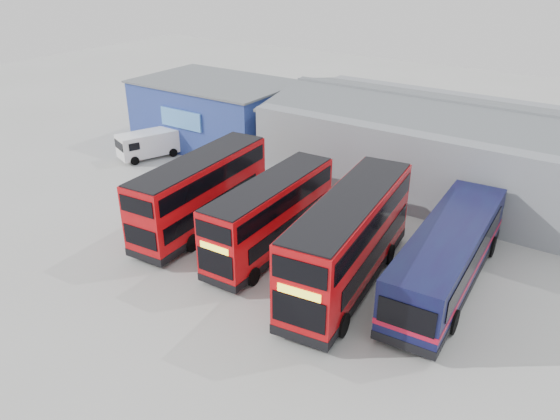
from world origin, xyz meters
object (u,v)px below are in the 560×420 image
object	(u,v)px
office_block	(216,112)
double_decker_right	(349,242)
double_decker_centre	(271,217)
maintenance_shed	(501,158)
single_decker_blue	(447,258)
double_decker_left	(201,194)
panel_van	(148,143)

from	to	relation	value
office_block	double_decker_right	xyz separation A→B (m)	(18.78, -12.67, -0.28)
double_decker_centre	double_decker_right	distance (m)	4.96
maintenance_shed	single_decker_blue	bearing A→B (deg)	-86.34
maintenance_shed	double_decker_left	distance (m)	19.16
double_decker_left	double_decker_centre	distance (m)	4.80
office_block	maintenance_shed	xyz separation A→B (m)	(22.00, 2.01, 0.02)
double_decker_centre	double_decker_right	xyz separation A→B (m)	(4.91, -0.59, 0.30)
single_decker_blue	panel_van	bearing A→B (deg)	-13.39
maintenance_shed	panel_van	xyz separation A→B (m)	(-24.08, -7.70, -1.48)
panel_van	double_decker_left	bearing A→B (deg)	-8.72
maintenance_shed	double_decker_right	size ratio (longest dim) A/B	2.73
office_block	double_decker_right	size ratio (longest dim) A/B	1.10
maintenance_shed	double_decker_left	world-z (taller)	maintenance_shed
double_decker_right	panel_van	bearing A→B (deg)	154.85
office_block	double_decker_right	world-z (taller)	office_block
double_decker_left	single_decker_blue	size ratio (longest dim) A/B	0.86
single_decker_blue	double_decker_right	bearing A→B (deg)	28.29
double_decker_left	maintenance_shed	bearing A→B (deg)	-136.51
maintenance_shed	panel_van	world-z (taller)	maintenance_shed
double_decker_right	single_decker_blue	size ratio (longest dim) A/B	0.93
double_decker_centre	double_decker_right	bearing A→B (deg)	-8.78
double_decker_right	maintenance_shed	bearing A→B (deg)	70.97
office_block	panel_van	xyz separation A→B (m)	(-2.08, -5.70, -1.45)
office_block	double_decker_centre	xyz separation A→B (m)	(13.87, -12.08, -0.58)
double_decker_left	panel_van	bearing A→B (deg)	-34.02
double_decker_left	double_decker_right	xyz separation A→B (m)	(9.70, -0.54, 0.18)
double_decker_centre	double_decker_right	world-z (taller)	double_decker_right
double_decker_right	panel_van	size ratio (longest dim) A/B	2.26
double_decker_left	double_decker_right	world-z (taller)	double_decker_right
maintenance_shed	double_decker_centre	bearing A→B (deg)	-119.98
double_decker_right	double_decker_left	bearing A→B (deg)	170.13
panel_van	office_block	bearing A→B (deg)	91.16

